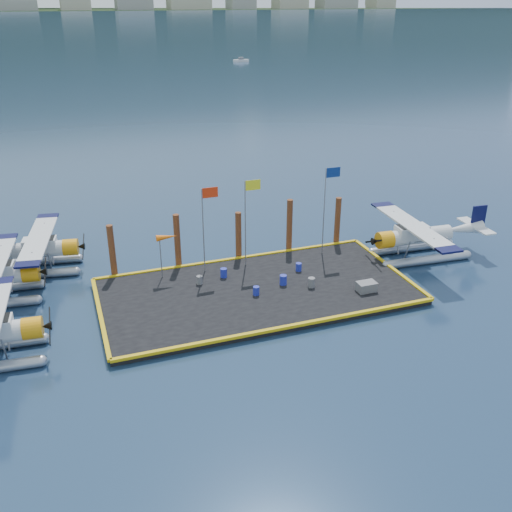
{
  "coord_description": "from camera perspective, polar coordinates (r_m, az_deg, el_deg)",
  "views": [
    {
      "loc": [
        -11.13,
        -31.05,
        17.81
      ],
      "look_at": [
        0.64,
        2.0,
        1.83
      ],
      "focal_mm": 40.0,
      "sensor_mm": 36.0,
      "label": 1
    }
  ],
  "objects": [
    {
      "name": "flagpole_blue",
      "position": [
        41.29,
        7.13,
        5.76
      ],
      "size": [
        1.14,
        0.08,
        6.5
      ],
      "color": "gray",
      "rests_on": "dock"
    },
    {
      "name": "piling_2",
      "position": [
        41.44,
        -1.76,
        1.9
      ],
      "size": [
        0.44,
        0.44,
        3.8
      ],
      "primitive_type": "cylinder",
      "color": "#4A2815",
      "rests_on": "ground"
    },
    {
      "name": "drum_3",
      "position": [
        36.49,
        0.01,
        -3.49
      ],
      "size": [
        0.41,
        0.41,
        0.58
      ],
      "primitive_type": "cylinder",
      "color": "#1C269B",
      "rests_on": "dock"
    },
    {
      "name": "seaplane_d",
      "position": [
        43.63,
        15.71,
        1.7
      ],
      "size": [
        9.3,
        10.25,
        3.64
      ],
      "rotation": [
        0.0,
        0.0,
        1.51
      ],
      "color": "#9CA0AB",
      "rests_on": "ground"
    },
    {
      "name": "drum_4",
      "position": [
        39.75,
        4.29,
        -1.1
      ],
      "size": [
        0.41,
        0.41,
        0.57
      ],
      "primitive_type": "cylinder",
      "color": "#1C269B",
      "rests_on": "dock"
    },
    {
      "name": "drum_2",
      "position": [
        37.79,
        2.74,
        -2.4
      ],
      "size": [
        0.47,
        0.47,
        0.66
      ],
      "primitive_type": "cylinder",
      "color": "#1C269B",
      "rests_on": "dock"
    },
    {
      "name": "piling_1",
      "position": [
        40.33,
        -7.86,
        1.32
      ],
      "size": [
        0.44,
        0.44,
        4.2
      ],
      "primitive_type": "cylinder",
      "color": "#4A2815",
      "rests_on": "ground"
    },
    {
      "name": "piling_3",
      "position": [
        42.64,
        3.36,
        2.9
      ],
      "size": [
        0.44,
        0.44,
        4.3
      ],
      "primitive_type": "cylinder",
      "color": "#4A2815",
      "rests_on": "ground"
    },
    {
      "name": "drum_5",
      "position": [
        38.8,
        -3.25,
        -1.69
      ],
      "size": [
        0.45,
        0.45,
        0.63
      ],
      "primitive_type": "cylinder",
      "color": "#1C269B",
      "rests_on": "dock"
    },
    {
      "name": "piling_4",
      "position": [
        44.32,
        8.14,
        3.33
      ],
      "size": [
        0.44,
        0.44,
        4.0
      ],
      "primitive_type": "cylinder",
      "color": "#4A2815",
      "rests_on": "ground"
    },
    {
      "name": "dock",
      "position": [
        37.39,
        0.1,
        -3.6
      ],
      "size": [
        20.0,
        10.0,
        0.4
      ],
      "primitive_type": "cube",
      "color": "black",
      "rests_on": "ground"
    },
    {
      "name": "drum_1",
      "position": [
        37.62,
        5.56,
        -2.65
      ],
      "size": [
        0.46,
        0.46,
        0.65
      ],
      "primitive_type": "cylinder",
      "color": "#59585D",
      "rests_on": "dock"
    },
    {
      "name": "drum_0",
      "position": [
        38.04,
        -5.67,
        -2.4
      ],
      "size": [
        0.4,
        0.4,
        0.56
      ],
      "primitive_type": "cylinder",
      "color": "#59585D",
      "rests_on": "dock"
    },
    {
      "name": "crate",
      "position": [
        37.64,
        10.98,
        -3.02
      ],
      "size": [
        1.24,
        0.82,
        0.62
      ],
      "primitive_type": "cube",
      "color": "#59585D",
      "rests_on": "dock"
    },
    {
      "name": "flagpole_yellow",
      "position": [
        39.13,
        -0.8,
        4.62
      ],
      "size": [
        1.14,
        0.08,
        6.2
      ],
      "color": "gray",
      "rests_on": "dock"
    },
    {
      "name": "far_backdrop",
      "position": [
        1786.32,
        -12.6,
        23.7
      ],
      "size": [
        3050.0,
        2050.0,
        810.0
      ],
      "color": "black",
      "rests_on": "ground"
    },
    {
      "name": "dock_bumpers",
      "position": [
        37.26,
        0.1,
        -3.21
      ],
      "size": [
        20.25,
        10.25,
        0.18
      ],
      "primitive_type": null,
      "color": "#C69F0B",
      "rests_on": "dock"
    },
    {
      "name": "windsock",
      "position": [
        38.27,
        -8.94,
        1.78
      ],
      "size": [
        1.4,
        0.44,
        3.12
      ],
      "color": "gray",
      "rests_on": "dock"
    },
    {
      "name": "seaplane_c",
      "position": [
        42.86,
        -21.22,
        0.38
      ],
      "size": [
        8.91,
        9.77,
        3.46
      ],
      "rotation": [
        0.0,
        0.0,
        -1.73
      ],
      "color": "#9CA0AB",
      "rests_on": "ground"
    },
    {
      "name": "flagpole_red",
      "position": [
        38.38,
        -5.05,
        3.93
      ],
      "size": [
        1.14,
        0.08,
        6.0
      ],
      "color": "gray",
      "rests_on": "dock"
    },
    {
      "name": "ground",
      "position": [
        37.49,
        0.1,
        -3.87
      ],
      "size": [
        4000.0,
        4000.0,
        0.0
      ],
      "primitive_type": "plane",
      "color": "#172746",
      "rests_on": "ground"
    },
    {
      "name": "piling_0",
      "position": [
        39.82,
        -14.18,
        0.31
      ],
      "size": [
        0.44,
        0.44,
        4.0
      ],
      "primitive_type": "cylinder",
      "color": "#4A2815",
      "rests_on": "ground"
    }
  ]
}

